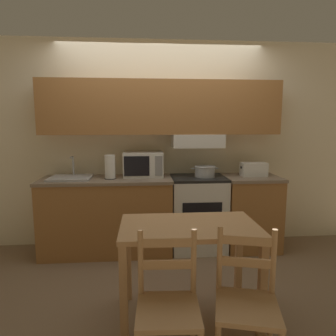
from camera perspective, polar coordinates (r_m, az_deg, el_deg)
The scene contains 13 objects.
ground_plane at distance 4.09m, azimuth -1.33°, elevation -13.65°, with size 16.00×16.00×0.00m, color #7F664C.
wall_back at distance 3.73m, azimuth -1.17°, elevation 7.52°, with size 5.22×0.38×2.55m.
lower_counter_main at distance 3.69m, azimuth -11.43°, elevation -8.82°, with size 1.53×0.59×0.90m.
lower_counter_right_stub at distance 3.89m, azimuth 15.39°, elevation -8.07°, with size 0.65×0.59×0.90m.
stove_range at distance 3.73m, azimuth 5.72°, elevation -8.51°, with size 0.65×0.55×0.90m.
cooking_pot at distance 3.63m, azimuth 7.03°, elevation -0.57°, with size 0.33×0.25×0.13m.
microwave at distance 3.64m, azimuth -4.73°, elevation 0.73°, with size 0.47×0.33×0.30m.
toaster at distance 3.80m, azimuth 16.00°, elevation -0.21°, with size 0.32×0.16×0.16m.
sink_basin at distance 3.66m, azimuth -18.04°, elevation -1.69°, with size 0.47×0.41×0.25m.
paper_towel_roll at distance 3.52m, azimuth -10.98°, elevation 0.18°, with size 0.14×0.14×0.28m.
dining_table at distance 2.41m, azimuth 4.03°, elevation -13.47°, with size 1.06×0.62×0.76m.
chair_left_of_table at distance 2.02m, azimuth -0.02°, elevation -24.86°, with size 0.40×0.40×0.87m.
chair_right_of_table at distance 2.11m, azimuth 14.73°, elevation -23.65°, with size 0.46×0.46×0.87m.
Camera 1 is at (-0.21, -3.79, 1.54)m, focal length 32.00 mm.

